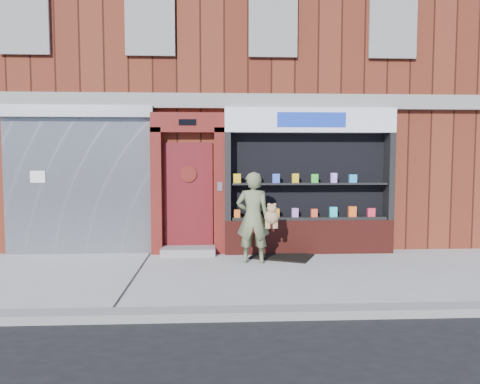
{
  "coord_description": "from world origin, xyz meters",
  "views": [
    {
      "loc": [
        -0.18,
        -7.81,
        2.0
      ],
      "look_at": [
        0.27,
        1.0,
        1.34
      ],
      "focal_mm": 35.0,
      "sensor_mm": 36.0,
      "label": 1
    }
  ],
  "objects": [
    {
      "name": "shutter_bay",
      "position": [
        -3.0,
        1.93,
        1.72
      ],
      "size": [
        3.1,
        0.3,
        3.04
      ],
      "color": "gray",
      "rests_on": "ground"
    },
    {
      "name": "woman",
      "position": [
        0.53,
        0.91,
        0.86
      ],
      "size": [
        0.81,
        0.48,
        1.72
      ],
      "color": "#636D47",
      "rests_on": "ground"
    },
    {
      "name": "curb",
      "position": [
        0.0,
        -2.15,
        0.06
      ],
      "size": [
        60.0,
        0.3,
        0.12
      ],
      "primitive_type": "cube",
      "color": "gray",
      "rests_on": "ground"
    },
    {
      "name": "pharmacy_bay",
      "position": [
        1.75,
        1.81,
        1.37
      ],
      "size": [
        3.5,
        0.41,
        3.0
      ],
      "color": "#5A1B15",
      "rests_on": "ground"
    },
    {
      "name": "ground",
      "position": [
        0.0,
        0.0,
        0.0
      ],
      "size": [
        80.0,
        80.0,
        0.0
      ],
      "primitive_type": "plane",
      "color": "#9E9E99",
      "rests_on": "ground"
    },
    {
      "name": "red_door_bay",
      "position": [
        -0.75,
        1.86,
        1.46
      ],
      "size": [
        1.52,
        0.58,
        2.9
      ],
      "color": "#52110E",
      "rests_on": "ground"
    },
    {
      "name": "building",
      "position": [
        -0.0,
        5.99,
        4.0
      ],
      "size": [
        12.0,
        8.16,
        8.0
      ],
      "color": "#5A2114",
      "rests_on": "ground"
    },
    {
      "name": "doormat",
      "position": [
        1.13,
        1.36,
        0.01
      ],
      "size": [
        1.37,
        1.2,
        0.03
      ],
      "primitive_type": "cube",
      "rotation": [
        0.0,
        0.0,
        -0.42
      ],
      "color": "black",
      "rests_on": "ground"
    }
  ]
}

